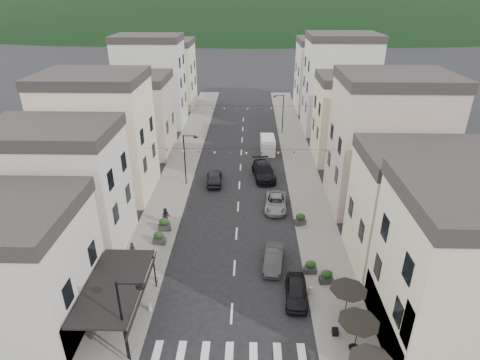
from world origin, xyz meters
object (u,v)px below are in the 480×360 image
at_px(parked_car_a, 296,292).
at_px(pedestrian_a, 133,251).
at_px(parked_car_c, 276,203).
at_px(delivery_van, 268,144).
at_px(parked_car_b, 274,259).
at_px(parked_car_d, 264,171).
at_px(pedestrian_b, 166,217).
at_px(parked_car_e, 214,177).

distance_m(parked_car_a, pedestrian_a, 13.70).
bearing_deg(parked_car_c, delivery_van, 95.23).
distance_m(parked_car_b, parked_car_d, 16.72).
height_order(parked_car_b, pedestrian_b, pedestrian_b).
height_order(parked_car_c, parked_car_d, parked_car_d).
relative_size(parked_car_d, parked_car_e, 1.30).
distance_m(parked_car_c, parked_car_e, 8.76).
bearing_deg(parked_car_d, parked_car_a, -92.91).
bearing_deg(parked_car_e, parked_car_a, 108.20).
xyz_separation_m(parked_car_b, delivery_van, (0.41, 24.96, 0.41)).
distance_m(parked_car_d, pedestrian_a, 19.76).
relative_size(parked_car_d, delivery_van, 1.22).
bearing_deg(parked_car_b, delivery_van, 96.12).
xyz_separation_m(parked_car_a, parked_car_e, (-7.49, 18.85, 0.07)).
height_order(parked_car_d, parked_car_e, parked_car_d).
xyz_separation_m(parked_car_b, parked_car_d, (-0.36, 16.72, 0.15)).
height_order(parked_car_b, parked_car_e, parked_car_e).
height_order(parked_car_a, pedestrian_a, pedestrian_a).
xyz_separation_m(parked_car_b, pedestrian_b, (-9.82, 5.73, 0.33)).
distance_m(parked_car_e, pedestrian_a, 15.57).
distance_m(parked_car_c, delivery_van, 15.58).
bearing_deg(parked_car_c, parked_car_b, -89.91).
height_order(parked_car_d, pedestrian_b, pedestrian_b).
xyz_separation_m(parked_car_c, parked_car_d, (-1.04, 7.32, 0.17)).
relative_size(parked_car_a, pedestrian_a, 2.52).
xyz_separation_m(parked_car_d, delivery_van, (0.77, 8.24, 0.26)).
bearing_deg(parked_car_d, pedestrian_b, -138.65).
relative_size(delivery_van, pedestrian_a, 2.99).
bearing_deg(parked_car_e, pedestrian_b, 64.37).
bearing_deg(parked_car_b, pedestrian_b, 156.81).
distance_m(parked_car_b, parked_car_c, 9.42).
distance_m(parked_car_c, parked_car_d, 7.40).
bearing_deg(pedestrian_b, pedestrian_a, -104.88).
bearing_deg(parked_car_e, parked_car_d, -166.61).
height_order(parked_car_b, parked_car_d, parked_car_d).
bearing_deg(parked_car_a, parked_car_c, 97.04).
xyz_separation_m(pedestrian_a, pedestrian_b, (1.75, 5.29, 0.11)).
xyz_separation_m(parked_car_a, pedestrian_b, (-11.26, 9.59, 0.34)).
relative_size(delivery_van, pedestrian_b, 2.62).
bearing_deg(parked_car_a, pedestrian_b, 143.36).
height_order(parked_car_e, pedestrian_a, pedestrian_a).
height_order(parked_car_a, parked_car_c, parked_car_a).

